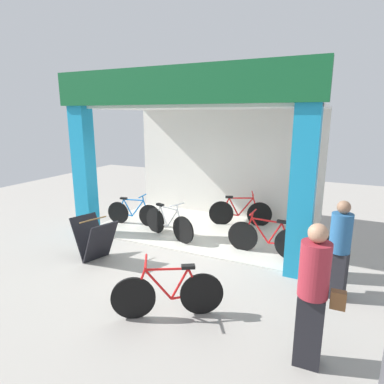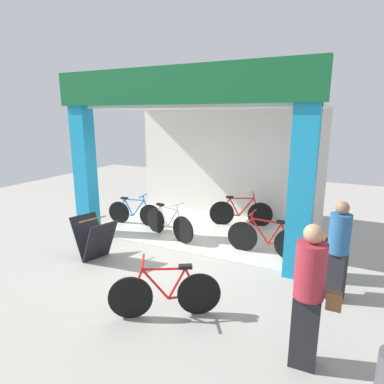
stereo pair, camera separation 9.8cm
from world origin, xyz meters
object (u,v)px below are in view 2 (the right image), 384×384
(sandwich_board_sign, at_px, (94,239))
(pedestrian_1, at_px, (308,296))
(bicycle_inside_1, at_px, (169,223))
(bicycle_inside_2, at_px, (266,239))
(pedestrian_0, at_px, (337,250))
(bicycle_inside_0, at_px, (241,213))
(bicycle_parked_0, at_px, (165,293))
(bicycle_inside_3, at_px, (134,213))

(sandwich_board_sign, height_order, pedestrian_1, pedestrian_1)
(bicycle_inside_1, distance_m, bicycle_inside_2, 2.31)
(bicycle_inside_2, relative_size, pedestrian_0, 1.03)
(bicycle_inside_0, bearing_deg, sandwich_board_sign, -122.24)
(bicycle_inside_2, height_order, pedestrian_1, pedestrian_1)
(bicycle_parked_0, distance_m, sandwich_board_sign, 2.51)
(bicycle_parked_0, distance_m, pedestrian_1, 2.01)
(bicycle_inside_1, xyz_separation_m, pedestrian_1, (3.44, -2.81, 0.54))
(bicycle_inside_1, height_order, bicycle_parked_0, same)
(bicycle_inside_1, bearing_deg, bicycle_parked_0, -60.75)
(bicycle_inside_0, height_order, bicycle_inside_2, bicycle_inside_2)
(sandwich_board_sign, distance_m, pedestrian_1, 4.39)
(bicycle_inside_3, xyz_separation_m, sandwich_board_sign, (0.51, -2.05, 0.09))
(bicycle_inside_2, height_order, bicycle_parked_0, bicycle_inside_2)
(bicycle_inside_1, bearing_deg, bicycle_inside_3, 162.49)
(bicycle_inside_1, xyz_separation_m, bicycle_inside_3, (-1.28, 0.40, -0.02))
(bicycle_parked_0, xyz_separation_m, pedestrian_0, (2.15, 1.59, 0.46))
(sandwich_board_sign, bearing_deg, bicycle_inside_1, 65.09)
(bicycle_inside_0, height_order, pedestrian_0, pedestrian_0)
(bicycle_parked_0, bearing_deg, bicycle_inside_3, 131.98)
(bicycle_inside_2, xyz_separation_m, pedestrian_0, (1.35, -1.12, 0.46))
(bicycle_inside_0, distance_m, sandwich_board_sign, 3.81)
(bicycle_inside_3, bearing_deg, bicycle_inside_0, 24.67)
(bicycle_inside_0, distance_m, bicycle_inside_2, 1.88)
(bicycle_inside_1, bearing_deg, sandwich_board_sign, -114.91)
(bicycle_inside_3, height_order, bicycle_parked_0, bicycle_parked_0)
(bicycle_inside_1, height_order, sandwich_board_sign, bicycle_inside_1)
(bicycle_inside_0, distance_m, pedestrian_0, 3.63)
(bicycle_inside_0, xyz_separation_m, bicycle_parked_0, (0.24, -4.27, -0.00))
(bicycle_parked_0, xyz_separation_m, pedestrian_1, (1.93, -0.11, 0.54))
(sandwich_board_sign, relative_size, pedestrian_0, 0.63)
(bicycle_inside_2, bearing_deg, bicycle_inside_1, -179.67)
(bicycle_inside_0, bearing_deg, bicycle_inside_1, -128.85)
(bicycle_inside_3, bearing_deg, bicycle_inside_2, -6.20)
(pedestrian_0, height_order, pedestrian_1, pedestrian_1)
(bicycle_inside_1, relative_size, bicycle_inside_3, 1.02)
(bicycle_inside_3, distance_m, pedestrian_0, 5.19)
(bicycle_parked_0, height_order, pedestrian_0, pedestrian_0)
(bicycle_inside_1, distance_m, pedestrian_1, 4.48)
(bicycle_inside_3, distance_m, bicycle_parked_0, 4.17)
(bicycle_inside_1, height_order, bicycle_inside_3, bicycle_inside_1)
(bicycle_inside_2, relative_size, pedestrian_1, 0.95)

